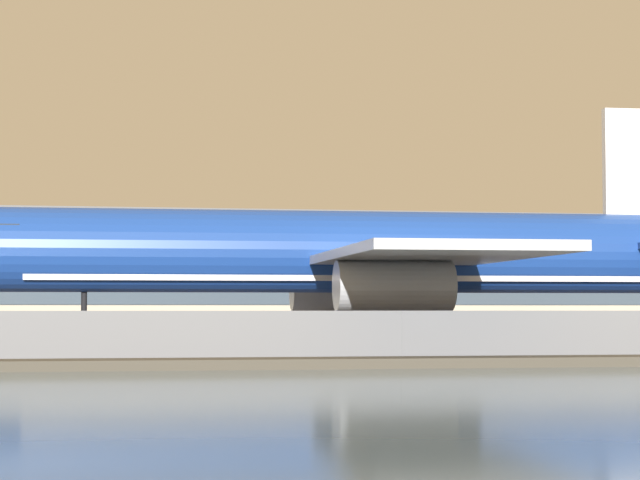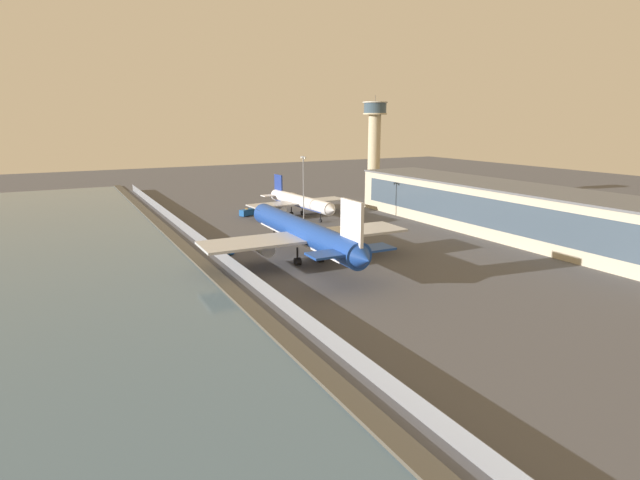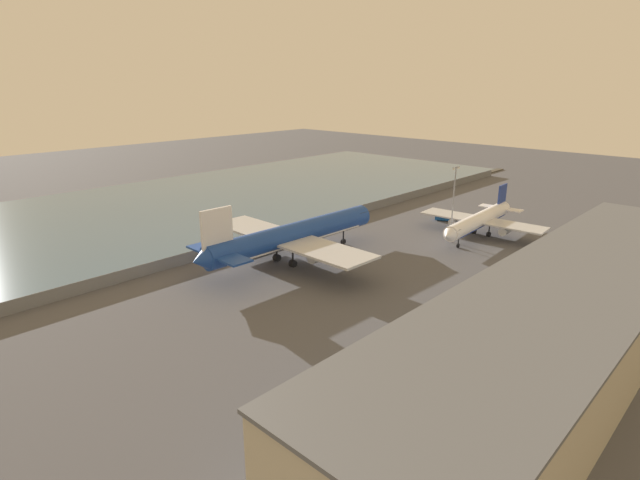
{
  "view_description": "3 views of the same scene",
  "coord_description": "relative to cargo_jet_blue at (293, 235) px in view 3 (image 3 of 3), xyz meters",
  "views": [
    {
      "loc": [
        -15.64,
        -80.53,
        2.93
      ],
      "look_at": [
        -1.13,
        2.76,
        7.55
      ],
      "focal_mm": 70.0,
      "sensor_mm": 36.0,
      "label": 1
    },
    {
      "loc": [
        99.4,
        -47.6,
        31.02
      ],
      "look_at": [
        -3.75,
        7.69,
        2.94
      ],
      "focal_mm": 28.0,
      "sensor_mm": 36.0,
      "label": 2
    },
    {
      "loc": [
        78.74,
        83.68,
        41.3
      ],
      "look_at": [
        -2.88,
        5.99,
        5.47
      ],
      "focal_mm": 28.0,
      "sensor_mm": 36.0,
      "label": 3
    }
  ],
  "objects": [
    {
      "name": "ground_plane",
      "position": [
        -1.22,
        -0.91,
        -6.44
      ],
      "size": [
        500.0,
        500.0,
        0.0
      ],
      "primitive_type": "plane",
      "color": "#4C4C51"
    },
    {
      "name": "waterfront_lagoon",
      "position": [
        -1.22,
        -71.91,
        -6.44
      ],
      "size": [
        320.0,
        98.0,
        0.01
      ],
      "color": "slate",
      "rests_on": "ground"
    },
    {
      "name": "shoreline_seawall",
      "position": [
        -1.22,
        -21.41,
        -6.19
      ],
      "size": [
        320.0,
        3.0,
        0.5
      ],
      "color": "#474238",
      "rests_on": "ground"
    },
    {
      "name": "perimeter_fence",
      "position": [
        -1.22,
        -16.91,
        -5.05
      ],
      "size": [
        280.0,
        0.1,
        2.79
      ],
      "color": "slate",
      "rests_on": "ground"
    },
    {
      "name": "cargo_jet_blue",
      "position": [
        0.0,
        0.0,
        0.0
      ],
      "size": [
        55.99,
        47.58,
        16.88
      ],
      "color": "#193D93",
      "rests_on": "ground"
    },
    {
      "name": "passenger_jet_white",
      "position": [
        -49.61,
        23.04,
        -1.69
      ],
      "size": [
        40.8,
        34.82,
        12.46
      ],
      "color": "white",
      "rests_on": "ground"
    },
    {
      "name": "baggage_tug",
      "position": [
        -13.25,
        -13.88,
        -5.64
      ],
      "size": [
        3.44,
        3.34,
        1.8
      ],
      "color": "#19519E",
      "rests_on": "ground"
    },
    {
      "name": "ops_van",
      "position": [
        -57.62,
        7.21,
        -5.17
      ],
      "size": [
        4.21,
        5.59,
        2.48
      ],
      "color": "#19519E",
      "rests_on": "ground"
    },
    {
      "name": "terminal_building",
      "position": [
        0.44,
        62.69,
        0.38
      ],
      "size": [
        109.88,
        22.36,
        13.63
      ],
      "color": "#BCB299",
      "rests_on": "ground"
    },
    {
      "name": "apron_light_mast_apron_west",
      "position": [
        -39.85,
        19.7,
        5.06
      ],
      "size": [
        3.2,
        0.4,
        20.46
      ],
      "color": "gray",
      "rests_on": "ground"
    }
  ]
}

